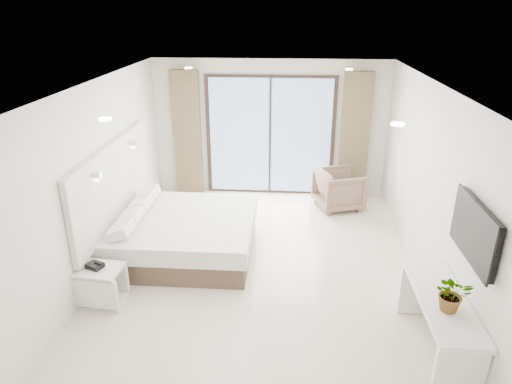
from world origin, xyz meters
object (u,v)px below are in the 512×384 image
Objects in this scene: bed at (183,234)px; armchair at (339,187)px; nightstand at (101,285)px; console_desk at (439,312)px.

armchair reaches higher than bed.
bed is 1.58m from nightstand.
armchair reaches higher than console_desk.
nightstand is at bearing 170.48° from console_desk.
nightstand is at bearing 115.64° from armchair.
console_desk is (4.06, -0.68, 0.31)m from nightstand.
bed is 3.87m from console_desk.
console_desk reaches higher than bed.
nightstand is 4.13m from console_desk.
nightstand is 0.73× the size of armchair.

